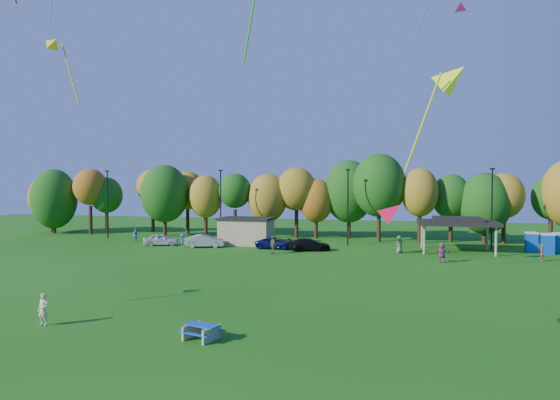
% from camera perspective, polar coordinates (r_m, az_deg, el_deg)
% --- Properties ---
extents(ground, '(160.00, 160.00, 0.00)m').
position_cam_1_polar(ground, '(22.24, -8.32, -17.73)').
color(ground, '#19600F').
rests_on(ground, ground).
extents(tree_line, '(93.57, 10.55, 11.15)m').
position_cam_1_polar(tree_line, '(65.57, 5.60, 0.64)').
color(tree_line, black).
rests_on(tree_line, ground).
extents(lamp_posts, '(64.50, 0.25, 9.09)m').
position_cam_1_polar(lamp_posts, '(59.78, 7.76, -0.48)').
color(lamp_posts, black).
rests_on(lamp_posts, ground).
extents(utility_building, '(6.30, 4.30, 3.25)m').
position_cam_1_polar(utility_building, '(60.41, -3.87, -3.54)').
color(utility_building, tan).
rests_on(utility_building, ground).
extents(pavilion, '(8.20, 6.20, 3.77)m').
position_cam_1_polar(pavilion, '(56.95, 19.57, -2.39)').
color(pavilion, tan).
rests_on(pavilion, ground).
extents(porta_potties, '(3.75, 2.31, 2.18)m').
position_cam_1_polar(porta_potties, '(59.84, 28.10, -4.35)').
color(porta_potties, '#0D47AF').
rests_on(porta_potties, ground).
extents(picnic_table, '(2.01, 1.81, 0.73)m').
position_cam_1_polar(picnic_table, '(24.89, -8.96, -14.53)').
color(picnic_table, tan).
rests_on(picnic_table, ground).
extents(kite_flyer, '(0.66, 0.46, 1.72)m').
position_cam_1_polar(kite_flyer, '(29.39, -25.44, -11.24)').
color(kite_flyer, beige).
rests_on(kite_flyer, ground).
extents(car_a, '(4.44, 2.86, 1.41)m').
position_cam_1_polar(car_a, '(60.99, -13.39, -4.42)').
color(car_a, silver).
rests_on(car_a, ground).
extents(car_b, '(4.73, 2.78, 1.47)m').
position_cam_1_polar(car_b, '(58.34, -8.58, -4.65)').
color(car_b, '#A4A4A9').
rests_on(car_b, ground).
extents(car_c, '(4.60, 2.34, 1.25)m').
position_cam_1_polar(car_c, '(56.48, -0.50, -4.96)').
color(car_c, '#0D1152').
rests_on(car_c, ground).
extents(car_d, '(5.01, 3.21, 1.35)m').
position_cam_1_polar(car_d, '(54.94, 3.36, -5.11)').
color(car_d, black).
rests_on(car_d, ground).
extents(far_person_0, '(1.06, 1.02, 1.83)m').
position_cam_1_polar(far_person_0, '(54.63, 13.47, -4.95)').
color(far_person_0, '#767E56').
rests_on(far_person_0, ground).
extents(far_person_1, '(1.75, 0.63, 1.86)m').
position_cam_1_polar(far_person_1, '(49.18, 18.01, -5.75)').
color(far_person_1, '#AB478B').
rests_on(far_person_1, ground).
extents(far_person_2, '(0.44, 0.60, 1.53)m').
position_cam_1_polar(far_person_2, '(53.72, 27.74, -5.41)').
color(far_person_2, '#984756').
rests_on(far_person_2, ground).
extents(far_person_3, '(1.04, 0.98, 1.69)m').
position_cam_1_polar(far_person_3, '(65.55, -16.15, -3.87)').
color(far_person_3, '#54A3B9').
rests_on(far_person_3, ground).
extents(far_person_4, '(1.22, 1.00, 1.64)m').
position_cam_1_polar(far_person_4, '(58.10, -11.09, -4.60)').
color(far_person_4, teal).
rests_on(far_person_4, ground).
extents(far_person_5, '(1.12, 1.07, 1.86)m').
position_cam_1_polar(far_person_5, '(52.39, -0.85, -5.17)').
color(far_person_5, olive).
rests_on(far_person_5, ground).
extents(kite_1, '(3.55, 2.17, 5.68)m').
position_cam_1_polar(kite_1, '(26.28, 19.12, 13.02)').
color(kite_1, '#E8FF1A').
extents(kite_3, '(3.19, 1.46, 5.37)m').
position_cam_1_polar(kite_3, '(42.94, -24.74, 15.84)').
color(kite_3, yellow).
extents(kite_9, '(1.17, 1.43, 1.25)m').
position_cam_1_polar(kite_9, '(40.25, 19.96, 20.22)').
color(kite_9, '#DF258E').
extents(kite_12, '(1.35, 1.01, 1.34)m').
position_cam_1_polar(kite_12, '(22.14, 12.73, -1.35)').
color(kite_12, red).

